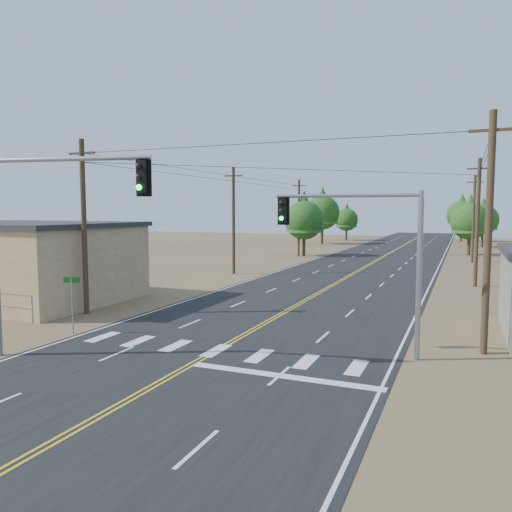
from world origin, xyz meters
The scene contains 17 objects.
ground centered at (0.00, 0.00, 0.00)m, with size 220.00×220.00×0.00m, color olive.
road centered at (0.00, 30.00, 0.01)m, with size 15.00×200.00×0.02m, color black.
utility_pole_left_near centered at (-10.50, 12.00, 5.12)m, with size 1.80×0.30×10.00m.
utility_pole_left_mid centered at (-10.50, 32.00, 5.12)m, with size 1.80×0.30×10.00m.
utility_pole_left_far centered at (-10.50, 52.00, 5.12)m, with size 1.80×0.30×10.00m.
utility_pole_right_near centered at (10.50, 12.00, 5.12)m, with size 1.80×0.30×10.00m.
utility_pole_right_mid centered at (10.50, 32.00, 5.12)m, with size 1.80×0.30×10.00m.
utility_pole_right_far centered at (10.50, 52.00, 5.12)m, with size 1.80×0.30×10.00m.
signal_mast_left centered at (-6.03, 4.38, 5.55)m, with size 6.87×1.58×8.18m.
signal_mast_right centered at (6.31, 9.78, 4.59)m, with size 5.87×1.06×6.76m.
street_sign centered at (-7.80, 8.00, 1.87)m, with size 0.80×0.26×2.79m.
tree_left_near centered at (-9.94, 52.53, 5.25)m, with size 5.15×5.15×8.59m.
tree_left_mid centered at (-14.00, 76.56, 6.25)m, with size 6.13×6.13×10.21m.
tree_left_far centered at (-12.30, 88.77, 4.61)m, with size 4.52×4.52×7.54m.
tree_right_near centered at (10.20, 62.05, 5.05)m, with size 4.95×4.95×8.25m.
tree_right_mid centered at (12.29, 78.53, 4.98)m, with size 4.88×4.88×8.14m.
tree_right_far centered at (9.00, 93.54, 5.67)m, with size 5.56×5.56×9.27m.
Camera 1 is at (9.60, -10.51, 5.97)m, focal length 35.00 mm.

